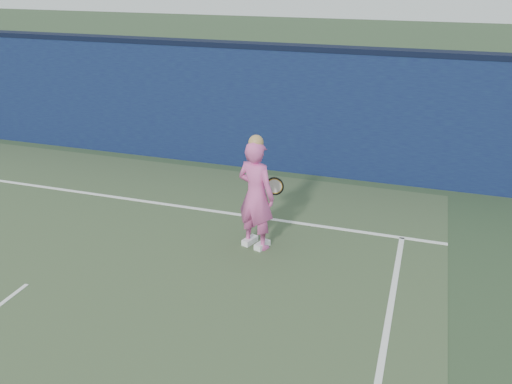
% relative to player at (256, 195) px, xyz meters
% --- Properties ---
extents(backstop_wall, '(24.00, 0.40, 2.50)m').
position_rel_player_xyz_m(backstop_wall, '(-2.65, 3.46, 0.38)').
color(backstop_wall, '#0E133D').
rests_on(backstop_wall, ground).
extents(wall_cap, '(24.00, 0.42, 0.10)m').
position_rel_player_xyz_m(wall_cap, '(-2.65, 3.46, 1.68)').
color(wall_cap, black).
rests_on(wall_cap, backstop_wall).
extents(player, '(0.73, 0.59, 1.80)m').
position_rel_player_xyz_m(player, '(0.00, 0.00, 0.00)').
color(player, '#DB55A1').
rests_on(player, ground).
extents(racket, '(0.55, 0.16, 0.30)m').
position_rel_player_xyz_m(racket, '(0.14, 0.43, -0.01)').
color(racket, black).
rests_on(racket, ground).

